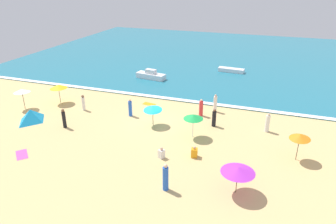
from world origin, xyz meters
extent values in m
plane|color=#D8B775|center=(0.00, 0.00, 0.00)|extent=(60.00, 60.00, 0.00)
cube|color=teal|center=(0.00, 28.00, 0.05)|extent=(60.00, 44.00, 0.10)
cube|color=white|center=(0.00, 6.30, 0.10)|extent=(57.00, 0.70, 0.01)
cylinder|color=#4C3823|center=(-11.38, 1.43, 1.02)|extent=(0.05, 0.05, 2.04)
cone|color=yellow|center=(-11.38, 1.43, 1.88)|extent=(1.90, 1.88, 0.49)
cylinder|color=silver|center=(4.18, -1.33, 1.01)|extent=(0.05, 0.05, 2.02)
cone|color=green|center=(4.18, -1.33, 1.89)|extent=(1.96, 1.97, 0.39)
cylinder|color=#4C3823|center=(8.73, -7.68, 0.91)|extent=(0.05, 0.05, 1.83)
cone|color=#B733C6|center=(8.73, -7.68, 1.72)|extent=(2.88, 2.88, 0.32)
cylinder|color=#4C3823|center=(0.13, -0.34, 0.96)|extent=(0.05, 0.05, 1.92)
cone|color=#19B7C6|center=(0.13, -0.34, 1.74)|extent=(1.77, 1.81, 0.64)
cylinder|color=#4C3823|center=(12.48, -2.28, 1.06)|extent=(0.05, 0.05, 2.12)
cone|color=orange|center=(12.48, -2.28, 1.98)|extent=(2.14, 2.15, 0.49)
cylinder|color=#4C3823|center=(-13.91, -1.09, 1.04)|extent=(0.05, 0.05, 2.08)
cone|color=white|center=(-13.91, -1.09, 1.96)|extent=(2.34, 2.34, 0.44)
pyramid|color=#1999D8|center=(-11.10, -3.33, 0.59)|extent=(1.94, 2.40, 1.19)
cube|color=orange|center=(5.13, -4.41, 0.35)|extent=(0.54, 0.54, 0.71)
sphere|color=#DBA884|center=(5.13, -4.41, 0.80)|extent=(0.21, 0.21, 0.21)
cylinder|color=blue|center=(4.38, -8.86, 0.85)|extent=(0.52, 0.52, 1.70)
sphere|color=beige|center=(4.38, -8.86, 1.82)|extent=(0.27, 0.27, 0.27)
cylinder|color=black|center=(5.48, 1.29, 0.74)|extent=(0.50, 0.50, 1.48)
sphere|color=brown|center=(5.48, 1.29, 1.59)|extent=(0.24, 0.24, 0.24)
cylinder|color=white|center=(-7.86, 0.57, 0.69)|extent=(0.41, 0.41, 1.38)
sphere|color=brown|center=(-7.86, 0.57, 1.50)|extent=(0.28, 0.28, 0.28)
cube|color=white|center=(2.81, -5.37, 0.35)|extent=(0.54, 0.54, 0.69)
sphere|color=#DBA884|center=(2.81, -5.37, 0.80)|extent=(0.23, 0.23, 0.23)
cylinder|color=white|center=(10.14, 1.76, 0.77)|extent=(0.51, 0.51, 1.55)
sphere|color=beige|center=(10.14, 1.76, 1.66)|extent=(0.24, 0.24, 0.24)
cylinder|color=blue|center=(-2.73, 0.85, 0.78)|extent=(0.47, 0.47, 1.55)
sphere|color=#DBA884|center=(-2.73, 0.85, 1.65)|extent=(0.22, 0.22, 0.22)
cylinder|color=white|center=(4.92, 4.59, 0.82)|extent=(0.50, 0.50, 1.64)
sphere|color=#DBA884|center=(4.92, 4.59, 1.74)|extent=(0.22, 0.22, 0.22)
cylinder|color=red|center=(3.81, 3.16, 0.76)|extent=(0.50, 0.50, 1.53)
sphere|color=beige|center=(3.81, 3.16, 1.63)|extent=(0.23, 0.23, 0.23)
cylinder|color=black|center=(-7.29, -3.42, 0.78)|extent=(0.40, 0.40, 1.56)
sphere|color=brown|center=(-7.29, -3.42, 1.69)|extent=(0.28, 0.28, 0.28)
cube|color=orange|center=(-2.12, 4.21, 0.01)|extent=(1.49, 0.91, 0.01)
cube|color=#D84CA5|center=(-7.61, -8.50, 0.01)|extent=(1.69, 1.66, 0.01)
cube|color=white|center=(-5.21, 12.35, 0.45)|extent=(4.08, 1.85, 0.69)
cube|color=silver|center=(-5.21, 12.35, 1.07)|extent=(1.48, 0.96, 0.55)
cube|color=white|center=(4.41, 18.87, 0.36)|extent=(3.69, 1.35, 0.53)
camera|label=1|loc=(9.92, -24.39, 12.86)|focal=33.34mm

